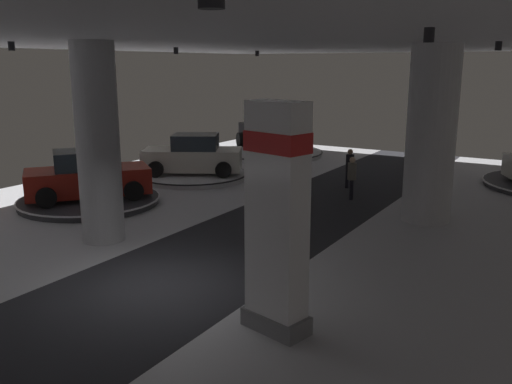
% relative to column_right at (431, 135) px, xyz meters
% --- Properties ---
extents(ground, '(24.00, 44.00, 0.06)m').
position_rel_column_right_xyz_m(ground, '(-3.77, -8.59, -2.77)').
color(ground, silver).
extents(ceiling_with_spotlights, '(24.00, 44.00, 0.39)m').
position_rel_column_right_xyz_m(ceiling_with_spotlights, '(-3.77, -8.59, 2.80)').
color(ceiling_with_spotlights, silver).
extents(column_right, '(1.52, 1.52, 5.50)m').
position_rel_column_right_xyz_m(column_right, '(0.00, 0.00, 0.00)').
color(column_right, silver).
rests_on(column_right, ground).
extents(column_left, '(1.18, 1.18, 5.50)m').
position_rel_column_right_xyz_m(column_left, '(-7.31, -6.78, -0.00)').
color(column_left, '#ADADB2').
rests_on(column_left, ground).
extents(brand_sign_pylon, '(1.38, 0.92, 4.28)m').
position_rel_column_right_xyz_m(brand_sign_pylon, '(-0.47, -8.99, -0.54)').
color(brand_sign_pylon, slate).
rests_on(brand_sign_pylon, ground).
extents(display_platform_deep_left, '(5.68, 5.68, 0.25)m').
position_rel_column_right_xyz_m(display_platform_deep_left, '(-10.55, 8.48, -2.61)').
color(display_platform_deep_left, silver).
rests_on(display_platform_deep_left, ground).
extents(pickup_truck_deep_left, '(5.37, 5.07, 2.30)m').
position_rel_column_right_xyz_m(pickup_truck_deep_left, '(-10.31, 8.27, -1.57)').
color(pickup_truck_deep_left, black).
rests_on(pickup_truck_deep_left, display_platform_deep_left).
extents(display_platform_mid_left, '(4.96, 4.96, 0.24)m').
position_rel_column_right_xyz_m(display_platform_mid_left, '(-10.79, -4.14, -2.61)').
color(display_platform_mid_left, '#333338').
rests_on(display_platform_mid_left, ground).
extents(display_car_mid_left, '(4.00, 4.42, 1.71)m').
position_rel_column_right_xyz_m(display_car_mid_left, '(-10.81, -4.16, -1.75)').
color(display_car_mid_left, maroon).
rests_on(display_car_mid_left, display_platform_mid_left).
extents(display_platform_far_left, '(4.73, 4.73, 0.23)m').
position_rel_column_right_xyz_m(display_platform_far_left, '(-10.42, 1.39, -2.62)').
color(display_platform_far_left, silver).
rests_on(display_platform_far_left, ground).
extents(display_car_far_left, '(4.54, 3.67, 1.71)m').
position_rel_column_right_xyz_m(display_car_far_left, '(-10.39, 1.41, -1.75)').
color(display_car_far_left, silver).
rests_on(display_car_far_left, display_platform_far_left).
extents(visitor_walking_near, '(0.32, 0.32, 1.59)m').
position_rel_column_right_xyz_m(visitor_walking_near, '(-3.06, 1.37, -1.84)').
color(visitor_walking_near, black).
rests_on(visitor_walking_near, ground).
extents(visitor_walking_far, '(0.32, 0.32, 1.59)m').
position_rel_column_right_xyz_m(visitor_walking_far, '(-3.84, 3.11, -1.84)').
color(visitor_walking_far, black).
rests_on(visitor_walking_far, ground).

